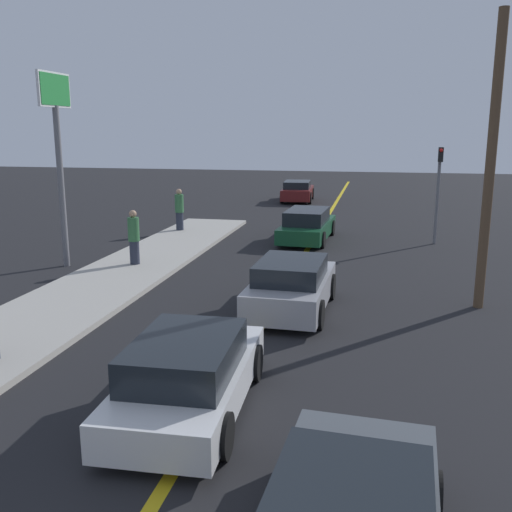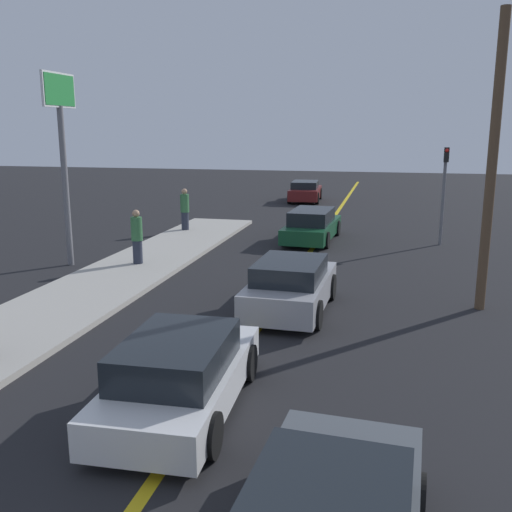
% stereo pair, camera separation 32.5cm
% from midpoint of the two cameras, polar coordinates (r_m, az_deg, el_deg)
% --- Properties ---
extents(road_center_line, '(0.20, 60.00, 0.01)m').
position_cam_midpoint_polar(road_center_line, '(20.60, 5.67, 0.10)').
color(road_center_line, gold).
rests_on(road_center_line, ground_plane).
extents(sidewalk_left, '(2.92, 24.45, 0.14)m').
position_cam_midpoint_polar(sidewalk_left, '(16.73, -14.82, -2.96)').
color(sidewalk_left, '#ADA89E').
rests_on(sidewalk_left, ground_plane).
extents(car_ahead_center, '(1.98, 4.15, 1.28)m').
position_cam_midpoint_polar(car_ahead_center, '(9.30, -6.54, -11.69)').
color(car_ahead_center, silver).
rests_on(car_ahead_center, ground_plane).
extents(car_far_distant, '(1.97, 3.94, 1.33)m').
position_cam_midpoint_polar(car_far_distant, '(14.11, 4.16, -3.02)').
color(car_far_distant, '#9E9EA3').
rests_on(car_far_distant, ground_plane).
extents(car_parked_left_lot, '(2.01, 4.63, 1.30)m').
position_cam_midpoint_polar(car_parked_left_lot, '(23.16, 6.02, 3.04)').
color(car_parked_left_lot, '#144728').
rests_on(car_parked_left_lot, ground_plane).
extents(car_oncoming_far, '(2.07, 4.19, 1.28)m').
position_cam_midpoint_polar(car_oncoming_far, '(35.99, 5.21, 6.46)').
color(car_oncoming_far, maroon).
rests_on(car_oncoming_far, ground_plane).
extents(pedestrian_mid_group, '(0.37, 0.37, 1.76)m').
position_cam_midpoint_polar(pedestrian_mid_group, '(18.83, -11.33, 1.90)').
color(pedestrian_mid_group, '#282D3D').
rests_on(pedestrian_mid_group, sidewalk_left).
extents(pedestrian_far_standing, '(0.38, 0.38, 1.79)m').
position_cam_midpoint_polar(pedestrian_far_standing, '(24.95, -6.76, 4.66)').
color(pedestrian_far_standing, '#282D3D').
rests_on(pedestrian_far_standing, sidewalk_left).
extents(traffic_light, '(0.18, 0.40, 3.76)m').
position_cam_midpoint_polar(traffic_light, '(23.17, 18.68, 6.71)').
color(traffic_light, slate).
rests_on(traffic_light, ground_plane).
extents(roadside_sign, '(0.20, 1.76, 6.16)m').
position_cam_midpoint_polar(roadside_sign, '(19.46, -18.45, 12.10)').
color(roadside_sign, slate).
rests_on(roadside_sign, ground_plane).
extents(utility_pole, '(0.24, 0.24, 7.16)m').
position_cam_midpoint_polar(utility_pole, '(14.95, 23.11, 8.32)').
color(utility_pole, brown).
rests_on(utility_pole, ground_plane).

